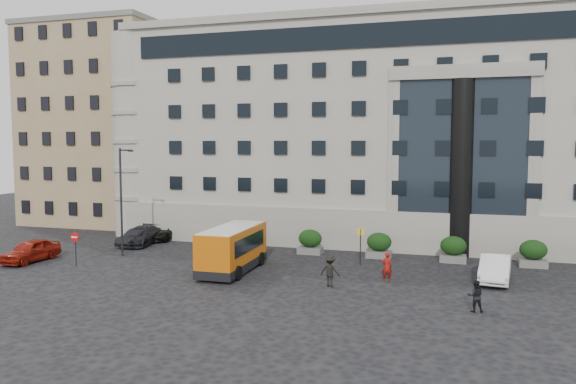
{
  "coord_description": "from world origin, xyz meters",
  "views": [
    {
      "loc": [
        11.82,
        -32.83,
        8.37
      ],
      "look_at": [
        0.61,
        3.97,
        5.0
      ],
      "focal_mm": 35.0,
      "sensor_mm": 36.0,
      "label": 1
    }
  ],
  "objects_px": {
    "hedge_b": "(310,241)",
    "pedestrian_c": "(330,271)",
    "hedge_d": "(453,249)",
    "street_lamp": "(122,197)",
    "parked_car_b": "(137,237)",
    "pedestrian_a": "(387,267)",
    "pedestrian_b": "(475,296)",
    "parked_car_a": "(31,251)",
    "hedge_c": "(379,245)",
    "bus_stop_sign": "(360,240)",
    "no_entry_sign": "(75,242)",
    "hedge_e": "(533,253)",
    "minibus": "(233,247)",
    "parked_car_c": "(142,236)",
    "white_taxi": "(495,268)",
    "hedge_a": "(246,238)",
    "parked_car_d": "(164,232)",
    "red_truck": "(189,213)"
  },
  "relations": [
    {
      "from": "street_lamp",
      "to": "parked_car_c",
      "type": "height_order",
      "value": "street_lamp"
    },
    {
      "from": "pedestrian_a",
      "to": "bus_stop_sign",
      "type": "bearing_deg",
      "value": -77.89
    },
    {
      "from": "hedge_c",
      "to": "parked_car_a",
      "type": "height_order",
      "value": "hedge_c"
    },
    {
      "from": "minibus",
      "to": "red_truck",
      "type": "height_order",
      "value": "minibus"
    },
    {
      "from": "hedge_e",
      "to": "hedge_b",
      "type": "bearing_deg",
      "value": 180.0
    },
    {
      "from": "hedge_b",
      "to": "white_taxi",
      "type": "xyz_separation_m",
      "value": [
        12.89,
        -4.98,
        -0.12
      ]
    },
    {
      "from": "hedge_e",
      "to": "pedestrian_c",
      "type": "xyz_separation_m",
      "value": [
        -12.01,
        -9.1,
        -0.01
      ]
    },
    {
      "from": "hedge_a",
      "to": "parked_car_a",
      "type": "height_order",
      "value": "hedge_a"
    },
    {
      "from": "hedge_a",
      "to": "pedestrian_c",
      "type": "relative_size",
      "value": 1.0
    },
    {
      "from": "parked_car_a",
      "to": "street_lamp",
      "type": "bearing_deg",
      "value": 37.75
    },
    {
      "from": "pedestrian_c",
      "to": "street_lamp",
      "type": "bearing_deg",
      "value": -7.55
    },
    {
      "from": "parked_car_a",
      "to": "parked_car_d",
      "type": "relative_size",
      "value": 0.95
    },
    {
      "from": "hedge_b",
      "to": "hedge_d",
      "type": "bearing_deg",
      "value": 0.0
    },
    {
      "from": "pedestrian_a",
      "to": "pedestrian_b",
      "type": "bearing_deg",
      "value": 118.06
    },
    {
      "from": "parked_car_c",
      "to": "pedestrian_b",
      "type": "xyz_separation_m",
      "value": [
        25.86,
        -11.51,
        0.05
      ]
    },
    {
      "from": "parked_car_a",
      "to": "parked_car_d",
      "type": "bearing_deg",
      "value": 69.45
    },
    {
      "from": "hedge_d",
      "to": "no_entry_sign",
      "type": "distance_m",
      "value": 26.15
    },
    {
      "from": "hedge_e",
      "to": "bus_stop_sign",
      "type": "xyz_separation_m",
      "value": [
        -11.3,
        -2.8,
        0.8
      ]
    },
    {
      "from": "street_lamp",
      "to": "parked_car_d",
      "type": "relative_size",
      "value": 1.65
    },
    {
      "from": "pedestrian_b",
      "to": "red_truck",
      "type": "bearing_deg",
      "value": -47.72
    },
    {
      "from": "bus_stop_sign",
      "to": "parked_car_c",
      "type": "height_order",
      "value": "bus_stop_sign"
    },
    {
      "from": "hedge_b",
      "to": "pedestrian_c",
      "type": "height_order",
      "value": "pedestrian_c"
    },
    {
      "from": "white_taxi",
      "to": "parked_car_c",
      "type": "bearing_deg",
      "value": 176.3
    },
    {
      "from": "hedge_b",
      "to": "parked_car_a",
      "type": "distance_m",
      "value": 20.1
    },
    {
      "from": "minibus",
      "to": "no_entry_sign",
      "type": "bearing_deg",
      "value": -172.43
    },
    {
      "from": "bus_stop_sign",
      "to": "pedestrian_b",
      "type": "height_order",
      "value": "bus_stop_sign"
    },
    {
      "from": "parked_car_a",
      "to": "hedge_a",
      "type": "bearing_deg",
      "value": 34.62
    },
    {
      "from": "hedge_a",
      "to": "minibus",
      "type": "bearing_deg",
      "value": -75.51
    },
    {
      "from": "parked_car_b",
      "to": "pedestrian_b",
      "type": "distance_m",
      "value": 28.26
    },
    {
      "from": "parked_car_d",
      "to": "street_lamp",
      "type": "bearing_deg",
      "value": -83.69
    },
    {
      "from": "street_lamp",
      "to": "parked_car_b",
      "type": "relative_size",
      "value": 1.95
    },
    {
      "from": "bus_stop_sign",
      "to": "hedge_e",
      "type": "bearing_deg",
      "value": 13.92
    },
    {
      "from": "street_lamp",
      "to": "parked_car_a",
      "type": "bearing_deg",
      "value": -143.61
    },
    {
      "from": "hedge_c",
      "to": "pedestrian_b",
      "type": "bearing_deg",
      "value": -61.71
    },
    {
      "from": "parked_car_c",
      "to": "white_taxi",
      "type": "height_order",
      "value": "white_taxi"
    },
    {
      "from": "hedge_c",
      "to": "bus_stop_sign",
      "type": "height_order",
      "value": "bus_stop_sign"
    },
    {
      "from": "street_lamp",
      "to": "white_taxi",
      "type": "xyz_separation_m",
      "value": [
        26.03,
        -0.18,
        -3.56
      ]
    },
    {
      "from": "hedge_b",
      "to": "red_truck",
      "type": "xyz_separation_m",
      "value": [
        -15.36,
        10.16,
        0.37
      ]
    },
    {
      "from": "hedge_d",
      "to": "pedestrian_c",
      "type": "bearing_deg",
      "value": -126.81
    },
    {
      "from": "pedestrian_c",
      "to": "hedge_a",
      "type": "bearing_deg",
      "value": -39.14
    },
    {
      "from": "minibus",
      "to": "parked_car_d",
      "type": "height_order",
      "value": "minibus"
    },
    {
      "from": "hedge_e",
      "to": "no_entry_sign",
      "type": "distance_m",
      "value": 31.09
    },
    {
      "from": "minibus",
      "to": "parked_car_c",
      "type": "height_order",
      "value": "minibus"
    },
    {
      "from": "pedestrian_a",
      "to": "pedestrian_b",
      "type": "relative_size",
      "value": 1.12
    },
    {
      "from": "hedge_b",
      "to": "pedestrian_a",
      "type": "xyz_separation_m",
      "value": [
        6.62,
        -6.93,
        -0.04
      ]
    },
    {
      "from": "street_lamp",
      "to": "hedge_e",
      "type": "bearing_deg",
      "value": 9.48
    },
    {
      "from": "white_taxi",
      "to": "pedestrian_a",
      "type": "xyz_separation_m",
      "value": [
        -6.27,
        -1.95,
        0.09
      ]
    },
    {
      "from": "hedge_a",
      "to": "parked_car_b",
      "type": "height_order",
      "value": "hedge_a"
    },
    {
      "from": "parked_car_b",
      "to": "red_truck",
      "type": "bearing_deg",
      "value": 99.21
    },
    {
      "from": "no_entry_sign",
      "to": "parked_car_a",
      "type": "bearing_deg",
      "value": 175.59
    }
  ]
}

